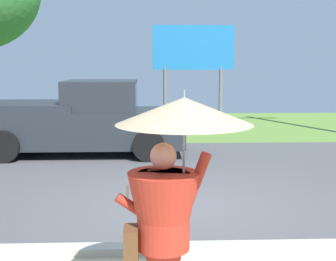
% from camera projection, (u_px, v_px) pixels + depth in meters
% --- Properties ---
extents(ground_plane, '(40.00, 22.00, 0.20)m').
position_uv_depth(ground_plane, '(175.00, 168.00, 10.83)').
color(ground_plane, '#4C4C4F').
extents(monk_pedestrian, '(1.13, 1.12, 2.13)m').
position_uv_depth(monk_pedestrian, '(169.00, 208.00, 3.94)').
color(monk_pedestrian, '#B22D1E').
rests_on(monk_pedestrian, ground_plane).
extents(pickup_truck, '(5.20, 2.28, 1.88)m').
position_uv_depth(pickup_truck, '(83.00, 120.00, 12.14)').
color(pickup_truck, '#23282D').
rests_on(pickup_truck, ground_plane).
extents(roadside_billboard, '(2.60, 0.12, 3.50)m').
position_uv_depth(roadside_billboard, '(193.00, 56.00, 15.18)').
color(roadside_billboard, slate).
rests_on(roadside_billboard, ground_plane).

